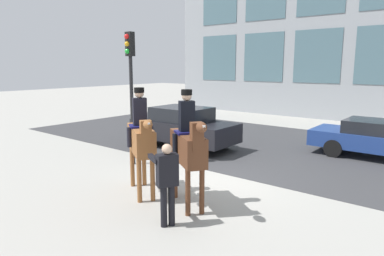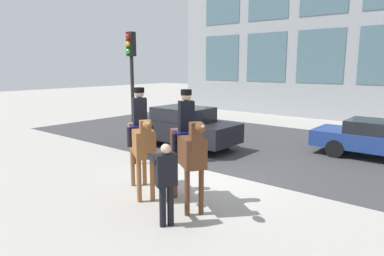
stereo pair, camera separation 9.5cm
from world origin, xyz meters
name	(u,v)px [view 2 (the right image)]	position (x,y,z in m)	size (l,w,h in m)	color
ground_plane	(213,178)	(0.00, 0.00, 0.00)	(80.00, 80.00, 0.00)	#9E9B93
road_surface	(285,148)	(0.00, 4.75, 0.00)	(23.41, 8.50, 0.01)	#38383A
mounted_horse_lead	(141,138)	(-0.71, -2.01, 1.39)	(1.77, 1.32, 2.60)	brown
mounted_horse_companion	(188,145)	(0.66, -1.89, 1.39)	(1.70, 1.30, 2.60)	#59331E
pedestrian_bystander	(166,178)	(0.96, -2.91, 0.97)	(0.91, 0.46, 1.65)	black
street_car_near_lane	(185,127)	(-3.06, 2.36, 0.81)	(4.13, 1.87, 1.56)	black
traffic_light	(132,77)	(-2.83, -0.41, 2.75)	(0.24, 0.29, 4.11)	black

